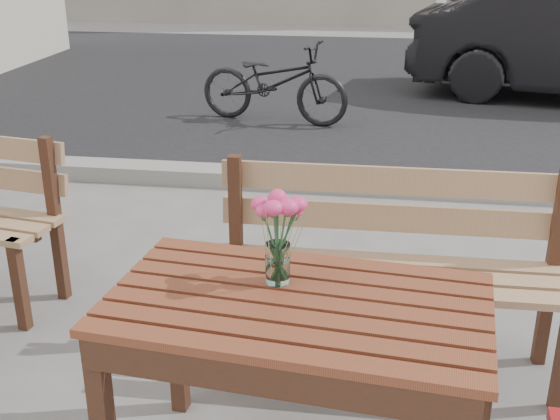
{
  "coord_description": "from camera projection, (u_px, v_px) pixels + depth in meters",
  "views": [
    {
      "loc": [
        0.07,
        -1.91,
        1.79
      ],
      "look_at": [
        -0.23,
        0.15,
        0.96
      ],
      "focal_mm": 45.0,
      "sensor_mm": 36.0,
      "label": 1
    }
  ],
  "objects": [
    {
      "name": "main_vase",
      "position": [
        278.0,
        226.0,
        2.2
      ],
      "size": [
        0.17,
        0.17,
        0.32
      ],
      "color": "white",
      "rests_on": "main_table"
    },
    {
      "name": "bicycle",
      "position": [
        274.0,
        82.0,
        6.9
      ],
      "size": [
        1.59,
        0.83,
        0.8
      ],
      "primitive_type": "imported",
      "rotation": [
        0.0,
        0.0,
        1.37
      ],
      "color": "black",
      "rests_on": "ground"
    },
    {
      "name": "street",
      "position": [
        374.0,
        118.0,
        7.07
      ],
      "size": [
        30.0,
        8.12,
        0.12
      ],
      "color": "black",
      "rests_on": "ground"
    },
    {
      "name": "main_table",
      "position": [
        297.0,
        333.0,
        2.21
      ],
      "size": [
        1.25,
        0.81,
        0.73
      ],
      "rotation": [
        0.0,
        0.0,
        -0.1
      ],
      "color": "maroon",
      "rests_on": "ground"
    },
    {
      "name": "main_bench",
      "position": [
        391.0,
        246.0,
        2.94
      ],
      "size": [
        1.49,
        0.46,
        0.92
      ],
      "rotation": [
        0.0,
        0.0,
        0.01
      ],
      "color": "#A37754",
      "rests_on": "ground"
    }
  ]
}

